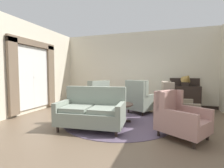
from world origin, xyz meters
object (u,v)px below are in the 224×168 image
at_px(coffee_table, 118,107).
at_px(porcelain_vase, 116,98).
at_px(settee, 92,112).
at_px(gramophone, 187,79).
at_px(armchair_foreground_right, 96,99).
at_px(armchair_near_window, 175,106).
at_px(armchair_far_left, 140,100).
at_px(sideboard, 185,96).
at_px(armchair_back_corner, 179,118).

bearing_deg(coffee_table, porcelain_vase, -165.64).
xyz_separation_m(settee, gramophone, (2.40, 2.98, 0.72)).
bearing_deg(armchair_foreground_right, gramophone, 142.15).
bearing_deg(armchair_near_window, armchair_far_left, 47.78).
bearing_deg(sideboard, settee, -127.38).
distance_m(armchair_foreground_right, armchair_near_window, 2.56).
distance_m(settee, armchair_foreground_right, 1.71).
bearing_deg(settee, gramophone, 45.82).
relative_size(porcelain_vase, armchair_far_left, 0.31).
relative_size(coffee_table, armchair_foreground_right, 0.77).
relative_size(armchair_back_corner, armchair_far_left, 1.05).
distance_m(coffee_table, armchair_back_corner, 1.64).
xyz_separation_m(porcelain_vase, armchair_foreground_right, (-0.99, 0.86, -0.19)).
distance_m(porcelain_vase, armchair_foreground_right, 1.33).
xyz_separation_m(coffee_table, gramophone, (1.97, 2.23, 0.72)).
height_order(settee, sideboard, sideboard).
distance_m(armchair_near_window, gramophone, 2.07).
distance_m(armchair_foreground_right, armchair_back_corner, 2.95).
bearing_deg(armchair_back_corner, porcelain_vase, 100.72).
height_order(armchair_foreground_right, armchair_back_corner, armchair_foreground_right).
xyz_separation_m(porcelain_vase, sideboard, (1.97, 2.34, -0.15)).
relative_size(coffee_table, armchair_back_corner, 0.72).
relative_size(armchair_foreground_right, armchair_far_left, 0.98).
distance_m(armchair_back_corner, sideboard, 2.99).
height_order(armchair_back_corner, sideboard, sideboard).
bearing_deg(sideboard, armchair_far_left, -141.27).
relative_size(armchair_far_left, gramophone, 1.99).
xyz_separation_m(armchair_back_corner, armchair_near_window, (-0.04, 0.98, 0.04)).
distance_m(settee, sideboard, 3.87).
relative_size(porcelain_vase, armchair_back_corner, 0.29).
distance_m(coffee_table, armchair_near_window, 1.51).
bearing_deg(armchair_far_left, armchair_near_window, 170.47).
height_order(porcelain_vase, armchair_far_left, armchair_far_left).
bearing_deg(gramophone, porcelain_vase, -131.90).
distance_m(porcelain_vase, armchair_far_left, 1.26).
bearing_deg(sideboard, gramophone, -61.78).
bearing_deg(armchair_far_left, sideboard, -113.22).
bearing_deg(sideboard, porcelain_vase, -130.04).
height_order(coffee_table, settee, settee).
relative_size(settee, armchair_back_corner, 1.40).
bearing_deg(armchair_near_window, armchair_foreground_right, 73.80).
relative_size(porcelain_vase, sideboard, 0.29).
xyz_separation_m(armchair_back_corner, gramophone, (0.46, 2.87, 0.72)).
height_order(armchair_foreground_right, gramophone, gramophone).
distance_m(coffee_table, armchair_far_left, 1.22).
xyz_separation_m(armchair_foreground_right, armchair_far_left, (1.47, 0.29, 0.01)).
bearing_deg(armchair_foreground_right, armchair_near_window, 105.88).
distance_m(coffee_table, porcelain_vase, 0.25).
xyz_separation_m(settee, armchair_back_corner, (1.94, 0.11, -0.00)).
height_order(coffee_table, armchair_foreground_right, armchair_foreground_right).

